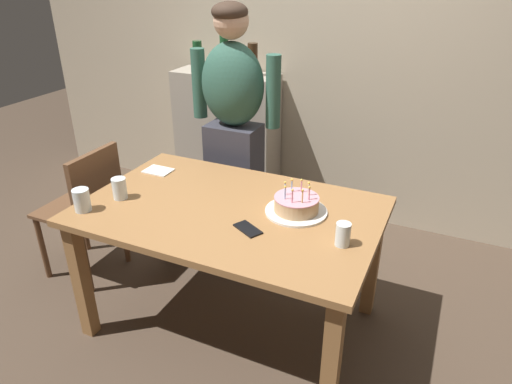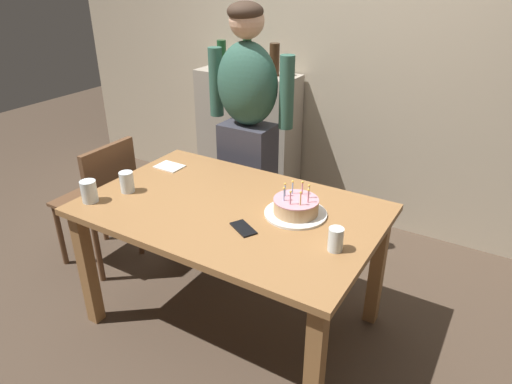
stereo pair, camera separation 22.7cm
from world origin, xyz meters
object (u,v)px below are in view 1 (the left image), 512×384
object	(u,v)px
water_glass_far	(82,200)
dining_chair	(88,204)
napkin_stack	(158,171)
person_man_bearded	(234,132)
cell_phone	(248,229)
water_glass_near	(343,234)
birthday_cake	(296,205)
water_glass_side	(119,188)

from	to	relation	value
water_glass_far	dining_chair	xyz separation A→B (m)	(-0.36, 0.37, -0.28)
napkin_stack	person_man_bearded	size ratio (longest dim) A/B	0.10
cell_phone	napkin_stack	xyz separation A→B (m)	(-0.77, 0.38, 0.00)
person_man_bearded	water_glass_near	bearing A→B (deg)	139.67
person_man_bearded	dining_chair	xyz separation A→B (m)	(-0.68, -0.66, -0.36)
person_man_bearded	water_glass_far	bearing A→B (deg)	72.85
birthday_cake	water_glass_side	size ratio (longest dim) A/B	2.72
water_glass_side	cell_phone	distance (m)	0.75
water_glass_near	dining_chair	size ratio (longest dim) A/B	0.12
birthday_cake	water_glass_side	bearing A→B (deg)	-164.97
cell_phone	water_glass_far	bearing A→B (deg)	-139.02
water_glass_far	water_glass_side	bearing A→B (deg)	66.00
water_glass_far	dining_chair	distance (m)	0.59
birthday_cake	napkin_stack	xyz separation A→B (m)	(-0.92, 0.13, -0.04)
birthday_cake	water_glass_far	bearing A→B (deg)	-156.50
napkin_stack	dining_chair	xyz separation A→B (m)	(-0.42, -0.18, -0.23)
water_glass_far	cell_phone	size ratio (longest dim) A/B	0.81
cell_phone	napkin_stack	bearing A→B (deg)	-177.07
water_glass_far	cell_phone	xyz separation A→B (m)	(0.83, 0.18, -0.05)
water_glass_far	person_man_bearded	bearing A→B (deg)	72.85
birthday_cake	napkin_stack	bearing A→B (deg)	171.98
water_glass_near	water_glass_side	size ratio (longest dim) A/B	0.95
water_glass_side	person_man_bearded	size ratio (longest dim) A/B	0.07
napkin_stack	person_man_bearded	xyz separation A→B (m)	(0.26, 0.48, 0.13)
person_man_bearded	birthday_cake	bearing A→B (deg)	137.18
water_glass_far	napkin_stack	size ratio (longest dim) A/B	0.72
water_glass_side	napkin_stack	bearing A→B (deg)	93.83
water_glass_near	water_glass_far	size ratio (longest dim) A/B	0.93
napkin_stack	dining_chair	world-z (taller)	dining_chair
water_glass_far	cell_phone	bearing A→B (deg)	11.94
water_glass_side	cell_phone	world-z (taller)	water_glass_side
birthday_cake	water_glass_far	distance (m)	1.07
water_glass_near	napkin_stack	distance (m)	1.25
water_glass_side	birthday_cake	bearing A→B (deg)	15.03
cell_phone	birthday_cake	bearing A→B (deg)	88.55
cell_phone	dining_chair	distance (m)	1.23
water_glass_side	dining_chair	xyz separation A→B (m)	(-0.45, 0.19, -0.28)
napkin_stack	birthday_cake	bearing A→B (deg)	-8.02
water_glass_far	napkin_stack	world-z (taller)	water_glass_far
water_glass_near	water_glass_side	xyz separation A→B (m)	(-1.18, -0.05, 0.00)
birthday_cake	water_glass_side	distance (m)	0.93
dining_chair	water_glass_far	bearing A→B (deg)	44.37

